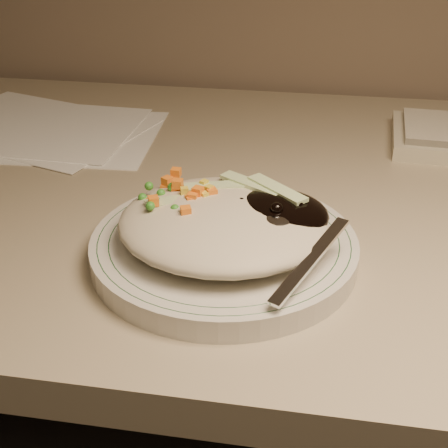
# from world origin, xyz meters

# --- Properties ---
(desk) EXTENTS (1.40, 0.70, 0.74)m
(desk) POSITION_xyz_m (0.00, 1.38, 0.54)
(desk) COLOR gray
(desk) RESTS_ON ground
(plate) EXTENTS (0.25, 0.25, 0.02)m
(plate) POSITION_xyz_m (-0.07, 1.21, 0.75)
(plate) COLOR beige
(plate) RESTS_ON desk
(plate_rim) EXTENTS (0.24, 0.24, 0.00)m
(plate_rim) POSITION_xyz_m (-0.07, 1.21, 0.76)
(plate_rim) COLOR #144723
(plate_rim) RESTS_ON plate
(meal) EXTENTS (0.21, 0.19, 0.05)m
(meal) POSITION_xyz_m (-0.07, 1.21, 0.78)
(meal) COLOR #B7AF94
(meal) RESTS_ON plate
(papers) EXTENTS (0.36, 0.29, 0.00)m
(papers) POSITION_xyz_m (-0.39, 1.50, 0.74)
(papers) COLOR white
(papers) RESTS_ON desk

